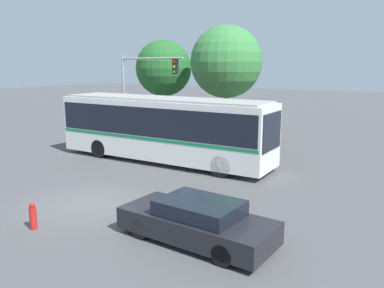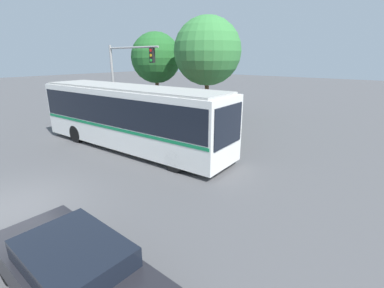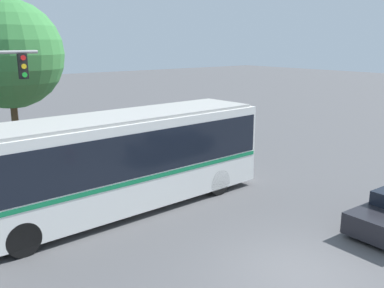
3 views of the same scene
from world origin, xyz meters
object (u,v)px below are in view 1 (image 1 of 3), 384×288
Objects in this scene: sedan_foreground at (197,221)px; street_tree_centre at (226,62)px; street_tree_left at (164,68)px; fire_hydrant at (33,216)px; city_bus at (163,125)px; traffic_light_pole at (139,84)px.

street_tree_centre is (-7.35, 15.13, 4.60)m from sedan_foreground.
street_tree_left is 5.52m from street_tree_centre.
street_tree_centre is at bearing 98.70° from fire_hydrant.
street_tree_centre is at bearing -62.41° from sedan_foreground.
sedan_foreground is 5.39× the size of fire_hydrant.
street_tree_centre is at bearing 92.34° from city_bus.
street_tree_centre is (3.78, 4.72, 1.40)m from traffic_light_pole.
traffic_light_pole is at bearing -70.54° from street_tree_left.
street_tree_left reaches higher than sedan_foreground.
traffic_light_pole is 14.46m from fire_hydrant.
street_tree_centre reaches higher than sedan_foreground.
city_bus is 1.57× the size of street_tree_centre.
sedan_foreground is at bearing -49.95° from street_tree_left.
traffic_light_pole is (-4.42, 3.30, 1.89)m from city_bus.
city_bus is at bearing -36.75° from traffic_light_pole.
city_bus is at bearing -53.06° from street_tree_left.
traffic_light_pole is 0.73× the size of street_tree_centre.
street_tree_centre reaches higher than fire_hydrant.
street_tree_left is 8.00× the size of fire_hydrant.
sedan_foreground is 20.39m from street_tree_left.
fire_hydrant is (1.99, -9.20, -1.50)m from city_bus.
street_tree_centre is at bearing 51.31° from traffic_light_pole.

